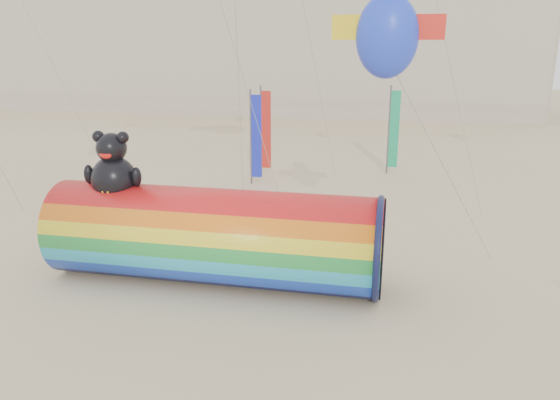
# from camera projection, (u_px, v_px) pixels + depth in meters

# --- Properties ---
(ground) EXTENTS (160.00, 160.00, 0.00)m
(ground) POSITION_uv_depth(u_px,v_px,m) (256.00, 281.00, 18.16)
(ground) COLOR #CCB58C
(ground) RESTS_ON ground
(hotel_building) EXTENTS (60.40, 15.40, 20.60)m
(hotel_building) POSITION_uv_depth(u_px,v_px,m) (253.00, 15.00, 60.75)
(hotel_building) COLOR #B7AD99
(hotel_building) RESTS_ON ground
(windsock_assembly) EXTENTS (10.79, 3.29, 4.97)m
(windsock_assembly) POSITION_uv_depth(u_px,v_px,m) (214.00, 234.00, 17.72)
(windsock_assembly) COLOR red
(windsock_assembly) RESTS_ON ground
(festival_banners) EXTENTS (7.94, 4.17, 5.20)m
(festival_banners) POSITION_uv_depth(u_px,v_px,m) (306.00, 132.00, 31.10)
(festival_banners) COLOR #59595E
(festival_banners) RESTS_ON ground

